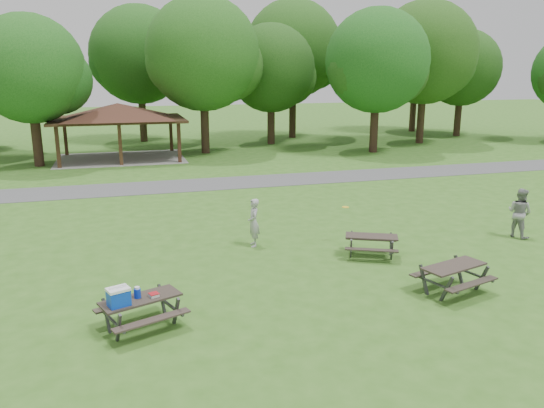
{
  "coord_description": "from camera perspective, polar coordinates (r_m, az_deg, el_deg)",
  "views": [
    {
      "loc": [
        -4.04,
        -13.43,
        5.89
      ],
      "look_at": [
        1.0,
        4.0,
        1.3
      ],
      "focal_mm": 35.0,
      "sensor_mm": 36.0,
      "label": 1
    }
  ],
  "objects": [
    {
      "name": "ground",
      "position": [
        15.21,
        0.57,
        -8.58
      ],
      "size": [
        160.0,
        160.0,
        0.0
      ],
      "primitive_type": "plane",
      "color": "#34661D",
      "rests_on": "ground"
    },
    {
      "name": "asphalt_path",
      "position": [
        28.34,
        -7.58,
        2.1
      ],
      "size": [
        120.0,
        3.2,
        0.02
      ],
      "primitive_type": "cube",
      "color": "#4B4B4E",
      "rests_on": "ground"
    },
    {
      "name": "pavilion",
      "position": [
        37.54,
        -16.23,
        9.32
      ],
      "size": [
        8.6,
        7.01,
        3.76
      ],
      "color": "#321F12",
      "rests_on": "ground"
    },
    {
      "name": "tree_row_d",
      "position": [
        36.29,
        -24.49,
        12.77
      ],
      "size": [
        6.93,
        6.6,
        9.27
      ],
      "color": "black",
      "rests_on": "ground"
    },
    {
      "name": "tree_row_e",
      "position": [
        38.96,
        -7.31,
        15.39
      ],
      "size": [
        8.4,
        8.0,
        11.02
      ],
      "color": "black",
      "rests_on": "ground"
    },
    {
      "name": "tree_row_f",
      "position": [
        43.68,
        0.0,
        14.13
      ],
      "size": [
        7.35,
        7.0,
        9.55
      ],
      "color": "black",
      "rests_on": "ground"
    },
    {
      "name": "tree_row_g",
      "position": [
        39.83,
        11.33,
        14.56
      ],
      "size": [
        7.77,
        7.4,
        10.25
      ],
      "color": "black",
      "rests_on": "ground"
    },
    {
      "name": "tree_row_h",
      "position": [
        45.85,
        16.24,
        15.07
      ],
      "size": [
        8.61,
        8.2,
        11.37
      ],
      "color": "black",
      "rests_on": "ground"
    },
    {
      "name": "tree_row_i",
      "position": [
        52.06,
        19.8,
        13.41
      ],
      "size": [
        7.14,
        6.8,
        9.52
      ],
      "color": "black",
      "rests_on": "ground"
    },
    {
      "name": "tree_deep_b",
      "position": [
        46.52,
        -13.96,
        15.02
      ],
      "size": [
        8.4,
        8.0,
        11.13
      ],
      "color": "#2E2014",
      "rests_on": "ground"
    },
    {
      "name": "tree_deep_c",
      "position": [
        47.94,
        2.4,
        16.04
      ],
      "size": [
        8.82,
        8.4,
        11.9
      ],
      "color": "black",
      "rests_on": "ground"
    },
    {
      "name": "tree_deep_d",
      "position": [
        54.75,
        15.34,
        14.9
      ],
      "size": [
        8.4,
        8.0,
        11.27
      ],
      "color": "#311D15",
      "rests_on": "ground"
    },
    {
      "name": "picnic_table_near",
      "position": [
        12.77,
        -14.63,
        -10.15
      ],
      "size": [
        2.22,
        2.01,
        1.27
      ],
      "color": "#2C2520",
      "rests_on": "ground"
    },
    {
      "name": "picnic_table_middle",
      "position": [
        17.5,
        10.64,
        -3.88
      ],
      "size": [
        2.07,
        1.92,
        0.72
      ],
      "color": "#2F2622",
      "rests_on": "ground"
    },
    {
      "name": "picnic_table_far",
      "position": [
        15.28,
        18.95,
        -6.89
      ],
      "size": [
        2.18,
        1.93,
        0.8
      ],
      "color": "#2F2722",
      "rests_on": "ground"
    },
    {
      "name": "frisbee_in_flight",
      "position": [
        18.49,
        7.91,
        -0.33
      ],
      "size": [
        0.26,
        0.26,
        0.02
      ],
      "color": "yellow",
      "rests_on": "ground"
    },
    {
      "name": "frisbee_thrower",
      "position": [
        18.12,
        -1.98,
        -2.02
      ],
      "size": [
        0.45,
        0.64,
        1.67
      ],
      "primitive_type": "imported",
      "rotation": [
        0.0,
        0.0,
        -1.66
      ],
      "color": "#A4A5A7",
      "rests_on": "ground"
    },
    {
      "name": "frisbee_catcher",
      "position": [
        21.07,
        25.08,
        -0.86
      ],
      "size": [
        0.93,
        1.05,
        1.8
      ],
      "primitive_type": "imported",
      "rotation": [
        0.0,
        0.0,
        1.9
      ],
      "color": "gray",
      "rests_on": "ground"
    }
  ]
}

